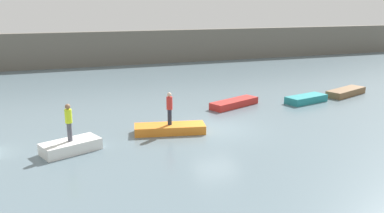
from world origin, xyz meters
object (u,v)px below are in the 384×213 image
(rowboat_orange, at_px, (170,129))
(rowboat_red, at_px, (234,103))
(rowboat_brown, at_px, (346,92))
(person_hiviz_shirt, at_px, (69,120))
(rowboat_teal, at_px, (306,99))
(rowboat_white, at_px, (71,146))
(person_red_shirt, at_px, (169,107))

(rowboat_orange, bearing_deg, rowboat_red, 46.67)
(rowboat_brown, relative_size, person_hiviz_shirt, 2.16)
(rowboat_brown, bearing_deg, rowboat_teal, 171.25)
(rowboat_white, bearing_deg, rowboat_orange, -8.84)
(rowboat_brown, xyz_separation_m, person_hiviz_shirt, (-20.32, -5.19, 1.28))
(rowboat_red, distance_m, rowboat_teal, 5.28)
(rowboat_orange, xyz_separation_m, rowboat_teal, (10.96, 3.21, 0.01))
(rowboat_teal, xyz_separation_m, person_red_shirt, (-10.96, -3.21, 1.19))
(person_red_shirt, relative_size, person_hiviz_shirt, 0.99)
(rowboat_red, bearing_deg, rowboat_brown, -20.87)
(rowboat_white, height_order, rowboat_orange, rowboat_white)
(rowboat_red, relative_size, rowboat_teal, 1.21)
(rowboat_brown, bearing_deg, rowboat_red, 160.53)
(rowboat_brown, height_order, person_red_shirt, person_red_shirt)
(rowboat_red, height_order, rowboat_teal, rowboat_teal)
(rowboat_teal, bearing_deg, rowboat_white, -177.88)
(rowboat_orange, relative_size, rowboat_red, 0.99)
(rowboat_orange, bearing_deg, rowboat_white, -155.61)
(rowboat_orange, xyz_separation_m, rowboat_red, (5.73, 3.91, -0.00))
(rowboat_white, height_order, rowboat_brown, rowboat_white)
(rowboat_white, relative_size, rowboat_brown, 0.69)
(rowboat_white, relative_size, rowboat_orange, 0.70)
(rowboat_orange, relative_size, rowboat_brown, 0.98)
(rowboat_white, xyz_separation_m, rowboat_red, (10.88, 5.01, -0.04))
(rowboat_white, bearing_deg, person_hiviz_shirt, 159.13)
(rowboat_orange, distance_m, person_hiviz_shirt, 5.42)
(rowboat_red, relative_size, person_hiviz_shirt, 2.13)
(rowboat_brown, height_order, person_hiviz_shirt, person_hiviz_shirt)
(rowboat_red, height_order, rowboat_brown, rowboat_brown)
(rowboat_teal, height_order, person_hiviz_shirt, person_hiviz_shirt)
(rowboat_orange, bearing_deg, person_red_shirt, -167.65)
(rowboat_white, xyz_separation_m, rowboat_teal, (16.11, 4.31, -0.02))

